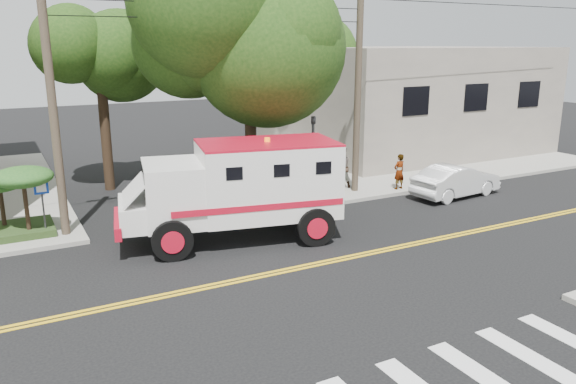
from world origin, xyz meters
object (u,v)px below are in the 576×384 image
parked_sedan (456,181)px  pedestrian_b (341,167)px  pedestrian_a (399,172)px  armored_truck (240,185)px

parked_sedan → pedestrian_b: (-3.81, 3.11, 0.39)m
pedestrian_a → pedestrian_b: (-2.10, 1.41, 0.14)m
pedestrian_a → pedestrian_b: bearing=-40.6°
pedestrian_a → pedestrian_b: size_ratio=0.85×
armored_truck → pedestrian_a: 8.93m
armored_truck → pedestrian_b: (6.46, 3.78, -0.78)m
parked_sedan → pedestrian_a: 2.42m
armored_truck → pedestrian_a: size_ratio=4.82×
parked_sedan → pedestrian_a: size_ratio=2.68×
parked_sedan → pedestrian_b: size_ratio=2.26×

